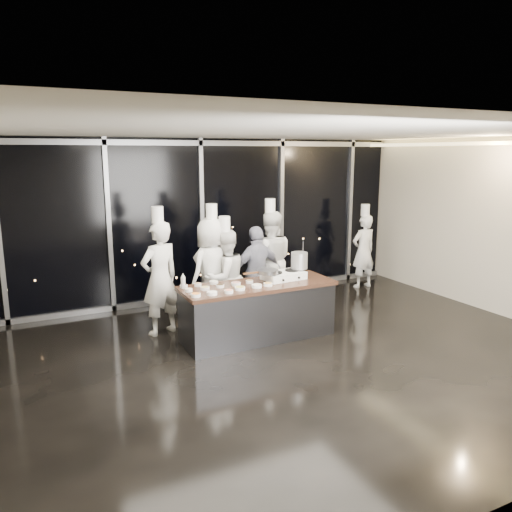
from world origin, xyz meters
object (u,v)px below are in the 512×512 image
(guest, at_px, (257,272))
(frying_pan, at_px, (267,271))
(stock_pot, at_px, (299,260))
(chef_left, at_px, (213,270))
(chef_far_left, at_px, (160,277))
(chef_side, at_px, (363,250))
(demo_counter, at_px, (258,311))
(stove, at_px, (284,275))
(chef_right, at_px, (270,260))
(chef_center, at_px, (225,277))

(guest, bearing_deg, frying_pan, 68.40)
(frying_pan, distance_m, stock_pot, 0.64)
(frying_pan, distance_m, chef_left, 1.12)
(chef_far_left, bearing_deg, chef_side, 171.35)
(stock_pot, height_order, guest, guest)
(demo_counter, xyz_separation_m, stock_pot, (0.82, 0.10, 0.72))
(stove, height_order, chef_right, chef_right)
(chef_left, xyz_separation_m, guest, (0.84, -0.04, -0.11))
(demo_counter, height_order, chef_center, chef_center)
(frying_pan, height_order, chef_left, chef_left)
(demo_counter, relative_size, chef_side, 1.34)
(stove, bearing_deg, stock_pot, -0.43)
(frying_pan, xyz_separation_m, guest, (0.29, 0.93, -0.24))
(frying_pan, relative_size, stock_pot, 2.25)
(chef_side, bearing_deg, chef_center, 11.44)
(demo_counter, bearing_deg, frying_pan, 14.77)
(chef_far_left, xyz_separation_m, chef_center, (1.12, -0.05, -0.11))
(demo_counter, bearing_deg, chef_side, 26.93)
(demo_counter, bearing_deg, chef_right, 55.38)
(chef_side, bearing_deg, demo_counter, 24.44)
(chef_side, bearing_deg, chef_left, 8.42)
(guest, bearing_deg, stock_pot, 106.89)
(frying_pan, bearing_deg, demo_counter, -170.32)
(stove, relative_size, stock_pot, 2.56)
(chef_left, bearing_deg, frying_pan, 96.35)
(chef_left, bearing_deg, stock_pot, 118.93)
(guest, xyz_separation_m, chef_side, (2.98, 0.78, 0.00))
(demo_counter, height_order, chef_side, chef_side)
(guest, distance_m, chef_side, 3.08)
(chef_left, distance_m, chef_right, 1.29)
(chef_center, height_order, chef_side, chef_center)
(stock_pot, relative_size, chef_far_left, 0.13)
(demo_counter, xyz_separation_m, chef_far_left, (-1.32, 0.90, 0.50))
(frying_pan, relative_size, chef_left, 0.29)
(chef_left, xyz_separation_m, chef_side, (3.82, 0.74, -0.11))
(chef_far_left, xyz_separation_m, chef_side, (4.78, 0.86, -0.12))
(chef_far_left, bearing_deg, stock_pot, 140.83)
(demo_counter, bearing_deg, stock_pot, 7.32)
(chef_far_left, bearing_deg, chef_left, 168.50)
(chef_center, height_order, chef_right, chef_right)
(demo_counter, distance_m, guest, 1.15)
(demo_counter, height_order, stock_pot, stock_pot)
(stock_pot, bearing_deg, frying_pan, -174.99)
(stock_pot, height_order, chef_side, chef_side)
(guest, bearing_deg, chef_right, -146.82)
(stock_pot, bearing_deg, chef_right, 86.05)
(stock_pot, relative_size, chef_center, 0.14)
(chef_right, bearing_deg, chef_far_left, 31.06)
(frying_pan, relative_size, chef_center, 0.32)
(chef_side, bearing_deg, stove, 27.14)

